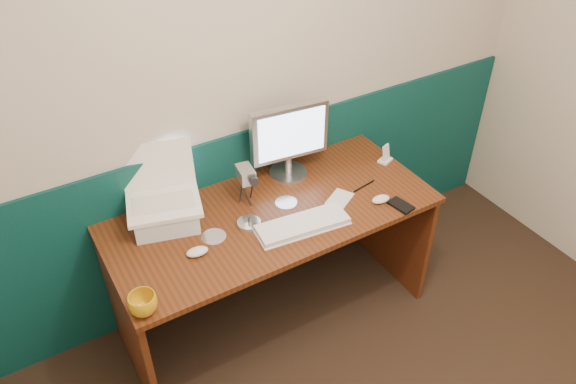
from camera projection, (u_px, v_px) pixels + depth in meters
back_wall at (247, 84)px, 2.69m from camera, size 3.50×0.04×2.50m
wainscot at (254, 206)px, 3.14m from camera, size 3.48×0.02×1.00m
desk at (273, 267)px, 2.94m from camera, size 1.60×0.70×0.75m
laptop_riser at (166, 215)px, 2.62m from camera, size 0.34×0.31×0.10m
laptop at (160, 182)px, 2.50m from camera, size 0.39×0.34×0.28m
monitor at (288, 141)px, 2.84m from camera, size 0.42×0.16×0.41m
keyboard at (303, 225)px, 2.62m from camera, size 0.45×0.19×0.03m
mouse_right at (381, 199)px, 2.77m from camera, size 0.10×0.07×0.03m
mouse_left at (197, 252)px, 2.47m from camera, size 0.11×0.07×0.03m
mug at (143, 304)px, 2.19m from camera, size 0.15×0.15×0.09m
camcorder at (246, 185)px, 2.71m from camera, size 0.11×0.14×0.20m
cd_spindle at (249, 224)px, 2.63m from camera, size 0.11×0.11×0.02m
cd_loose_a at (214, 236)px, 2.57m from camera, size 0.11×0.11×0.00m
cd_loose_b at (286, 202)px, 2.77m from camera, size 0.11×0.11×0.00m
pen at (364, 186)px, 2.87m from camera, size 0.14×0.03×0.01m
papers at (340, 199)px, 2.79m from camera, size 0.18×0.16×0.00m
dock at (385, 160)px, 3.05m from camera, size 0.09×0.08×0.01m
music_player at (386, 153)px, 3.02m from camera, size 0.06×0.04×0.09m
pda at (401, 205)px, 2.74m from camera, size 0.09×0.13×0.01m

